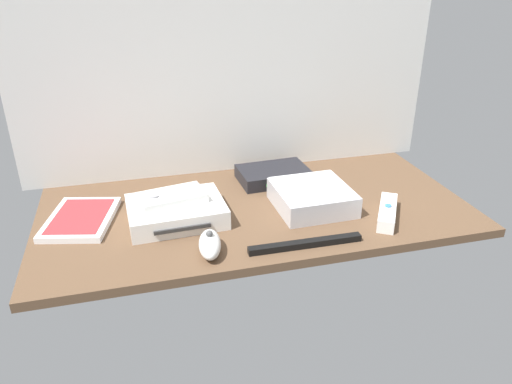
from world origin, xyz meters
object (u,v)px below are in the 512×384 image
object	(u,v)px
game_console	(176,212)
remote_nunchuk	(210,244)
sensor_bar	(305,244)
mini_computer	(312,197)
network_router	(273,175)
remote_classic_pad	(172,197)
game_case	(81,219)
remote_wand	(387,212)

from	to	relation	value
game_console	remote_nunchuk	xyz separation A→B (cm)	(4.88, -15.28, -0.16)
game_console	sensor_bar	size ratio (longest dim) A/B	0.91
mini_computer	network_router	distance (cm)	17.64
sensor_bar	network_router	bearing A→B (deg)	85.31
remote_classic_pad	sensor_bar	size ratio (longest dim) A/B	0.65
network_router	remote_nunchuk	world-z (taller)	remote_nunchuk
game_console	game_case	size ratio (longest dim) A/B	1.00
network_router	remote_nunchuk	xyz separation A→B (cm)	(-22.35, -30.59, 0.34)
mini_computer	game_case	world-z (taller)	mini_computer
network_router	game_console	bearing A→B (deg)	-153.78
remote_nunchuk	game_console	bearing A→B (deg)	116.36
game_case	remote_wand	xyz separation A→B (cm)	(66.89, -16.15, 0.75)
game_console	network_router	xyz separation A→B (cm)	(27.22, 15.31, -0.50)
network_router	sensor_bar	xyz separation A→B (cm)	(-3.16, -33.33, -1.00)
network_router	remote_wand	bearing A→B (deg)	-57.79
mini_computer	game_case	size ratio (longest dim) A/B	0.80
mini_computer	remote_wand	size ratio (longest dim) A/B	1.20
game_console	remote_classic_pad	bearing A→B (deg)	124.10
game_console	game_case	bearing A→B (deg)	164.08
network_router	remote_classic_pad	xyz separation A→B (cm)	(-27.86, -14.46, 3.71)
game_console	remote_wand	bearing A→B (deg)	-16.61
game_console	sensor_bar	world-z (taller)	game_console
game_case	remote_wand	distance (cm)	68.81
game_case	game_console	bearing A→B (deg)	0.64
game_case	network_router	world-z (taller)	network_router
game_case	sensor_bar	world-z (taller)	game_case
game_console	mini_computer	size ratio (longest dim) A/B	1.25
game_case	remote_nunchuk	bearing A→B (deg)	-24.35
network_router	remote_classic_pad	bearing A→B (deg)	-155.69
game_case	network_router	size ratio (longest dim) A/B	1.16
remote_nunchuk	sensor_bar	world-z (taller)	remote_nunchuk
remote_nunchuk	network_router	bearing A→B (deg)	62.51
mini_computer	remote_wand	distance (cm)	17.38
game_case	sensor_bar	distance (cm)	50.35
remote_nunchuk	sensor_bar	size ratio (longest dim) A/B	0.44
remote_nunchuk	remote_classic_pad	world-z (taller)	remote_classic_pad
game_console	remote_wand	distance (cm)	47.46
game_console	remote_classic_pad	world-z (taller)	remote_classic_pad
network_router	remote_wand	world-z (taller)	same
game_case	sensor_bar	size ratio (longest dim) A/B	0.90
network_router	game_case	bearing A→B (deg)	-170.82
game_case	remote_classic_pad	size ratio (longest dim) A/B	1.38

